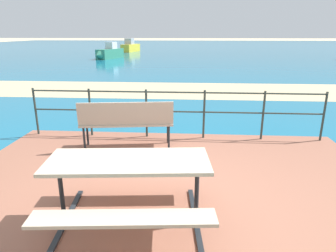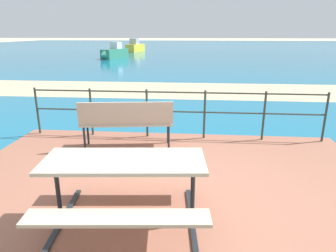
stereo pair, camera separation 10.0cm
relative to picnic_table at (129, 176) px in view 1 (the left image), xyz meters
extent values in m
plane|color=beige|center=(0.37, 0.63, -0.65)|extent=(240.00, 240.00, 0.00)
cube|color=#935B47|center=(0.37, 0.63, -0.62)|extent=(6.40, 5.20, 0.06)
cube|color=#196B8E|center=(0.37, 40.63, -0.65)|extent=(90.00, 90.00, 0.01)
cube|color=tan|center=(0.37, 8.66, -0.65)|extent=(54.01, 3.66, 0.01)
cube|color=#BCAD93|center=(0.00, 0.00, 0.18)|extent=(1.79, 0.83, 0.04)
cube|color=#BCAD93|center=(0.05, -0.57, -0.14)|extent=(1.75, 0.41, 0.04)
cube|color=#BCAD93|center=(-0.05, 0.57, -0.14)|extent=(1.75, 0.41, 0.04)
cylinder|color=#1E2328|center=(-0.75, -0.07, -0.21)|extent=(0.05, 0.05, 0.77)
cube|color=#1E2328|center=(-0.75, -0.07, -0.58)|extent=(0.18, 1.40, 0.03)
cylinder|color=#1E2328|center=(0.75, 0.07, -0.21)|extent=(0.05, 0.05, 0.77)
cube|color=#1E2328|center=(0.75, 0.07, -0.58)|extent=(0.18, 1.40, 0.03)
cube|color=tan|center=(-0.51, 2.40, -0.13)|extent=(1.76, 0.62, 0.04)
cube|color=tan|center=(-0.49, 2.22, 0.10)|extent=(1.71, 0.30, 0.43)
cylinder|color=#1E2328|center=(0.24, 2.65, -0.36)|extent=(0.04, 0.04, 0.46)
cylinder|color=#1E2328|center=(0.28, 2.36, -0.36)|extent=(0.04, 0.04, 0.46)
cylinder|color=#1E2328|center=(-1.31, 2.45, -0.36)|extent=(0.04, 0.04, 0.46)
cylinder|color=#1E2328|center=(-1.27, 2.15, -0.36)|extent=(0.04, 0.04, 0.46)
cylinder|color=#2D3833|center=(-2.58, 3.01, -0.10)|extent=(0.04, 0.04, 1.00)
cylinder|color=#2D3833|center=(-1.40, 3.01, -0.10)|extent=(0.04, 0.04, 1.00)
cylinder|color=#2D3833|center=(-0.22, 3.01, -0.10)|extent=(0.04, 0.04, 1.00)
cylinder|color=#2D3833|center=(0.96, 3.01, -0.10)|extent=(0.04, 0.04, 1.00)
cylinder|color=#2D3833|center=(2.14, 3.01, -0.10)|extent=(0.04, 0.04, 1.00)
cylinder|color=#2D3833|center=(3.32, 3.01, -0.10)|extent=(0.04, 0.04, 1.00)
cylinder|color=#2D3833|center=(0.37, 3.01, 0.35)|extent=(5.90, 0.03, 0.03)
cylinder|color=#2D3833|center=(0.37, 3.01, -0.05)|extent=(5.90, 0.03, 0.03)
cube|color=yellow|center=(-6.23, 32.67, -0.22)|extent=(1.79, 3.31, 0.85)
cube|color=#A5A8AD|center=(-6.28, 32.44, 0.54)|extent=(1.02, 1.09, 0.65)
cone|color=yellow|center=(-5.80, 34.44, -0.22)|extent=(0.86, 0.67, 0.77)
cube|color=#338466|center=(-6.17, 23.08, -0.24)|extent=(1.80, 3.19, 0.81)
cube|color=silver|center=(-6.10, 23.30, 0.45)|extent=(0.92, 0.97, 0.57)
cone|color=#338466|center=(-6.72, 21.39, -0.24)|extent=(0.85, 0.70, 0.73)
camera|label=1|loc=(0.63, -2.91, 1.50)|focal=32.00mm
camera|label=2|loc=(0.73, -2.90, 1.50)|focal=32.00mm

